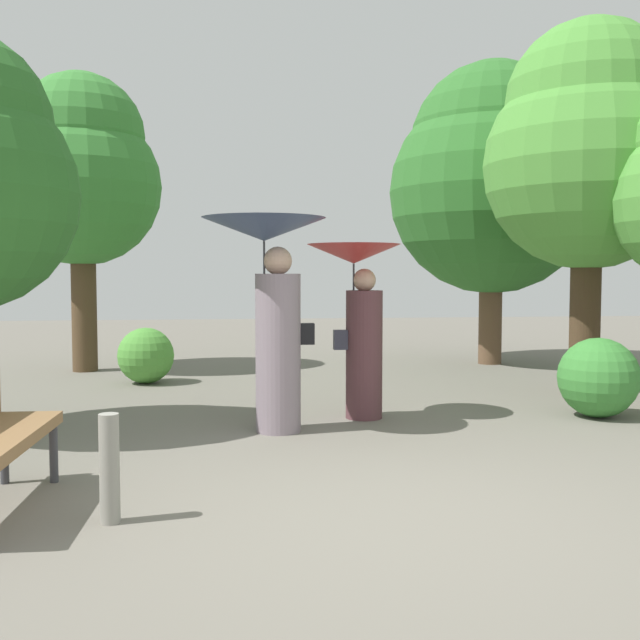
{
  "coord_description": "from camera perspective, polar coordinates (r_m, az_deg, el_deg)",
  "views": [
    {
      "loc": [
        -0.96,
        -4.36,
        1.49
      ],
      "look_at": [
        0.0,
        3.01,
        1.02
      ],
      "focal_mm": 41.34,
      "sensor_mm": 36.0,
      "label": 1
    }
  ],
  "objects": [
    {
      "name": "path_marker_post",
      "position": [
        4.64,
        -15.99,
        -10.99
      ],
      "size": [
        0.12,
        0.12,
        0.66
      ],
      "primitive_type": "cylinder",
      "color": "gray",
      "rests_on": "ground"
    },
    {
      "name": "bush_path_left",
      "position": [
        10.26,
        -13.34,
        -2.69
      ],
      "size": [
        0.76,
        0.76,
        0.76
      ],
      "primitive_type": "sphere",
      "color": "#4C9338",
      "rests_on": "ground"
    },
    {
      "name": "person_left",
      "position": [
        6.88,
        -3.79,
        2.41
      ],
      "size": [
        1.15,
        1.15,
        2.01
      ],
      "rotation": [
        0.0,
        0.0,
        1.62
      ],
      "color": "gray",
      "rests_on": "ground"
    },
    {
      "name": "tree_far_back",
      "position": [
        10.0,
        20.09,
        12.48
      ],
      "size": [
        2.59,
        2.59,
        4.63
      ],
      "color": "#42301E",
      "rests_on": "ground"
    },
    {
      "name": "bush_path_right",
      "position": [
        8.16,
        20.75,
        -4.19
      ],
      "size": [
        0.83,
        0.83,
        0.83
      ],
      "primitive_type": "sphere",
      "color": "#387F33",
      "rests_on": "ground"
    },
    {
      "name": "tree_mid_right",
      "position": [
        12.56,
        13.19,
        10.77
      ],
      "size": [
        3.34,
        3.34,
        4.92
      ],
      "color": "brown",
      "rests_on": "ground"
    },
    {
      "name": "person_right",
      "position": [
        7.53,
        3.04,
        1.19
      ],
      "size": [
        0.96,
        0.96,
        1.79
      ],
      "rotation": [
        0.0,
        0.0,
        1.62
      ],
      "color": "#563338",
      "rests_on": "ground"
    },
    {
      "name": "tree_near_left",
      "position": [
        11.86,
        -17.98,
        10.87
      ],
      "size": [
        2.38,
        2.38,
        4.5
      ],
      "color": "#4C3823",
      "rests_on": "ground"
    },
    {
      "name": "ground_plane",
      "position": [
        4.71,
        4.9,
        -14.82
      ],
      "size": [
        40.0,
        40.0,
        0.0
      ],
      "primitive_type": "plane",
      "color": "#6B665B"
    }
  ]
}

